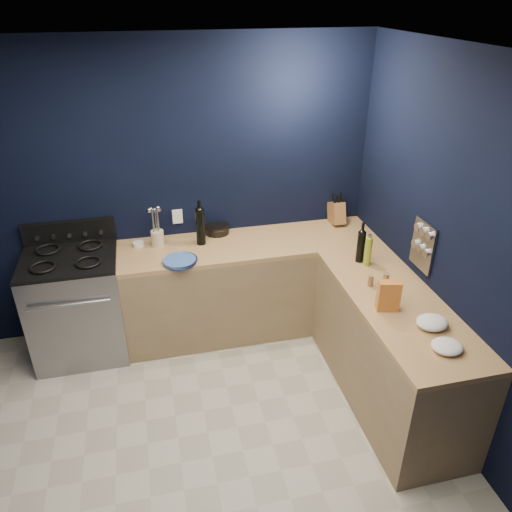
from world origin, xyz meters
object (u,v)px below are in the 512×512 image
object	(u,v)px
knife_block	(336,213)
plate_stack	(180,261)
gas_range	(78,307)
utensil_crock	(158,238)
crouton_bag	(389,296)

from	to	relation	value
knife_block	plate_stack	bearing A→B (deg)	-164.62
gas_range	utensil_crock	xyz separation A→B (m)	(0.73, 0.15, 0.51)
gas_range	knife_block	bearing A→B (deg)	5.31
gas_range	crouton_bag	size ratio (longest dim) A/B	4.07
gas_range	plate_stack	xyz separation A→B (m)	(0.89, -0.21, 0.46)
crouton_bag	plate_stack	bearing A→B (deg)	156.46
utensil_crock	knife_block	bearing A→B (deg)	2.66
gas_range	knife_block	size ratio (longest dim) A/B	4.44
plate_stack	crouton_bag	world-z (taller)	crouton_bag
plate_stack	knife_block	size ratio (longest dim) A/B	1.30
plate_stack	utensil_crock	distance (m)	0.39
plate_stack	knife_block	bearing A→B (deg)	15.92
knife_block	gas_range	bearing A→B (deg)	-175.22
gas_range	knife_block	world-z (taller)	knife_block
gas_range	utensil_crock	bearing A→B (deg)	11.29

